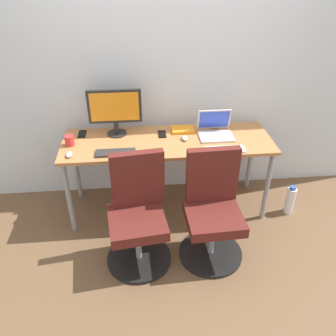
% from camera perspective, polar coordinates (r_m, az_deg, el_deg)
% --- Properties ---
extents(ground_plane, '(5.28, 5.28, 0.00)m').
position_cam_1_polar(ground_plane, '(3.60, -0.08, -6.18)').
color(ground_plane, brown).
extents(back_wall, '(4.40, 0.04, 2.60)m').
position_cam_1_polar(back_wall, '(3.33, -0.74, 15.99)').
color(back_wall, silver).
rests_on(back_wall, ground).
extents(desk, '(1.90, 0.62, 0.76)m').
position_cam_1_polar(desk, '(3.21, -0.08, 3.46)').
color(desk, '#B77542').
rests_on(desk, ground).
extents(office_chair_left, '(0.54, 0.54, 0.94)m').
position_cam_1_polar(office_chair_left, '(2.83, -4.95, -7.81)').
color(office_chair_left, black).
rests_on(office_chair_left, ground).
extents(office_chair_right, '(0.54, 0.54, 0.94)m').
position_cam_1_polar(office_chair_right, '(2.89, 7.24, -7.04)').
color(office_chair_right, black).
rests_on(office_chair_right, ground).
extents(water_bottle_on_floor, '(0.09, 0.09, 0.31)m').
position_cam_1_polar(water_bottle_on_floor, '(3.63, 19.25, -4.97)').
color(water_bottle_on_floor, white).
rests_on(water_bottle_on_floor, ground).
extents(desktop_monitor, '(0.48, 0.18, 0.43)m').
position_cam_1_polar(desktop_monitor, '(3.21, -8.65, 9.45)').
color(desktop_monitor, '#262626').
rests_on(desktop_monitor, desk).
extents(open_laptop, '(0.31, 0.27, 0.22)m').
position_cam_1_polar(open_laptop, '(3.28, 7.71, 6.24)').
color(open_laptop, silver).
rests_on(open_laptop, desk).
extents(keyboard_by_monitor, '(0.34, 0.12, 0.02)m').
position_cam_1_polar(keyboard_by_monitor, '(3.00, -8.54, 2.48)').
color(keyboard_by_monitor, '#2D2D2D').
rests_on(keyboard_by_monitor, desk).
extents(keyboard_by_laptop, '(0.34, 0.12, 0.02)m').
position_cam_1_polar(keyboard_by_laptop, '(3.05, 9.28, 2.96)').
color(keyboard_by_laptop, silver).
rests_on(keyboard_by_laptop, desk).
extents(mouse_by_monitor, '(0.06, 0.10, 0.03)m').
position_cam_1_polar(mouse_by_monitor, '(3.18, 2.71, 4.87)').
color(mouse_by_monitor, '#B7B7B7').
rests_on(mouse_by_monitor, desk).
extents(mouse_by_laptop, '(0.06, 0.10, 0.03)m').
position_cam_1_polar(mouse_by_laptop, '(3.04, -15.80, 2.14)').
color(mouse_by_laptop, '#B7B7B7').
rests_on(mouse_by_laptop, desk).
extents(coffee_mug, '(0.08, 0.08, 0.09)m').
position_cam_1_polar(coffee_mug, '(3.19, -15.73, 4.31)').
color(coffee_mug, red).
rests_on(coffee_mug, desk).
extents(pen_cup, '(0.07, 0.07, 0.10)m').
position_cam_1_polar(pen_cup, '(3.42, 7.47, 7.37)').
color(pen_cup, slate).
rests_on(pen_cup, desk).
extents(phone_near_laptop, '(0.07, 0.14, 0.01)m').
position_cam_1_polar(phone_near_laptop, '(3.27, -0.97, 5.55)').
color(phone_near_laptop, black).
rests_on(phone_near_laptop, desk).
extents(phone_near_monitor, '(0.07, 0.14, 0.01)m').
position_cam_1_polar(phone_near_monitor, '(3.37, -13.80, 5.41)').
color(phone_near_monitor, black).
rests_on(phone_near_monitor, desk).
extents(notebook, '(0.21, 0.15, 0.03)m').
position_cam_1_polar(notebook, '(3.34, 2.42, 6.24)').
color(notebook, orange).
rests_on(notebook, desk).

